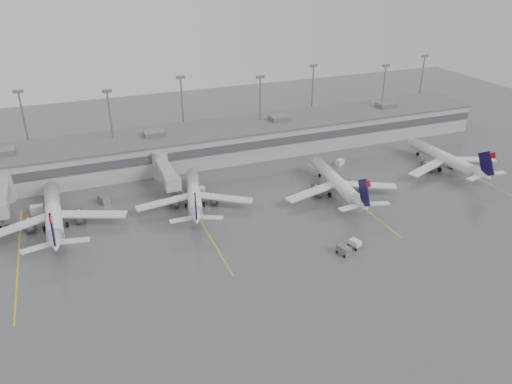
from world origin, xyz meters
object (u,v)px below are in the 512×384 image
object	(u,v)px
jet_far_right	(446,158)
baggage_tug	(355,245)
jet_mid_right	(338,183)
jet_mid_left	(194,194)
jet_far_left	(53,214)

from	to	relation	value
jet_far_right	baggage_tug	distance (m)	47.80
jet_mid_right	baggage_tug	xyz separation A→B (m)	(-8.20, -21.10, -2.43)
jet_mid_left	jet_mid_right	size ratio (longest dim) A/B	0.93
jet_far_left	baggage_tug	bearing A→B (deg)	-29.24
jet_mid_right	jet_far_right	xyz separation A→B (m)	(33.17, 2.73, 0.00)
baggage_tug	jet_mid_left	bearing A→B (deg)	115.15
baggage_tug	jet_far_left	bearing A→B (deg)	135.81
jet_far_right	jet_mid_left	bearing A→B (deg)	174.97
jet_far_left	jet_mid_right	xyz separation A→B (m)	(60.95, -7.72, -0.15)
jet_mid_left	jet_mid_right	world-z (taller)	jet_mid_right
jet_far_left	jet_mid_left	distance (m)	28.90
jet_mid_left	baggage_tug	distance (m)	36.68
jet_far_left	jet_far_right	distance (m)	94.25
jet_mid_right	jet_far_right	bearing A→B (deg)	10.32
jet_far_left	jet_mid_right	size ratio (longest dim) A/B	1.05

